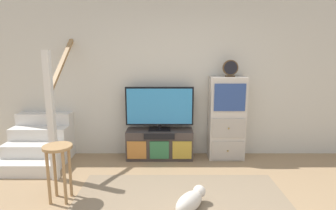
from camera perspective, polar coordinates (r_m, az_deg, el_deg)
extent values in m
cube|color=beige|center=(4.71, 1.70, 5.80)|extent=(6.40, 0.12, 2.70)
cube|color=#847056|center=(3.33, 2.71, -20.98)|extent=(2.60, 1.80, 0.01)
cube|color=#423833|center=(4.68, -1.97, -8.09)|extent=(1.11, 0.36, 0.49)
cube|color=#BC7533|center=(4.54, -6.76, -9.29)|extent=(0.31, 0.02, 0.29)
cube|color=#337042|center=(4.52, -2.04, -9.35)|extent=(0.31, 0.02, 0.29)
cube|color=#B79333|center=(4.52, 2.70, -9.33)|extent=(0.31, 0.02, 0.29)
cube|color=black|center=(4.44, -2.06, -6.58)|extent=(0.50, 0.02, 0.09)
cube|color=black|center=(4.63, -1.98, -5.00)|extent=(0.36, 0.22, 0.02)
cylinder|color=black|center=(4.62, -1.99, -4.50)|extent=(0.05, 0.05, 0.06)
cube|color=black|center=(4.54, -2.02, -0.23)|extent=(1.12, 0.05, 0.64)
cube|color=#338CCC|center=(4.51, -2.03, -0.30)|extent=(1.07, 0.01, 0.59)
cube|color=beige|center=(4.67, 11.82, -2.70)|extent=(0.58, 0.34, 1.38)
cube|color=#ADA497|center=(4.64, 12.04, -9.22)|extent=(0.53, 0.02, 0.32)
sphere|color=olive|center=(4.63, 12.09, -9.30)|extent=(0.03, 0.03, 0.03)
cube|color=#ADA497|center=(4.53, 12.23, -4.71)|extent=(0.53, 0.02, 0.32)
sphere|color=olive|center=(4.51, 12.28, -4.77)|extent=(0.03, 0.03, 0.03)
cube|color=#2D4784|center=(4.42, 12.49, 1.54)|extent=(0.49, 0.02, 0.43)
cube|color=#4C3823|center=(4.55, 12.51, 5.87)|extent=(0.15, 0.08, 0.02)
cylinder|color=brown|center=(4.54, 12.58, 7.58)|extent=(0.25, 0.04, 0.25)
cylinder|color=black|center=(4.51, 12.65, 7.56)|extent=(0.21, 0.01, 0.21)
cube|color=silver|center=(4.61, -27.79, -11.67)|extent=(0.90, 0.26, 0.19)
cube|color=silver|center=(4.80, -26.46, -9.50)|extent=(0.90, 0.26, 0.38)
cube|color=silver|center=(4.99, -25.25, -7.48)|extent=(0.90, 0.26, 0.57)
cube|color=silver|center=(5.19, -24.13, -5.61)|extent=(0.90, 0.26, 0.76)
cube|color=silver|center=(5.39, -23.11, -3.88)|extent=(0.90, 0.26, 0.95)
cube|color=silver|center=(4.06, -23.35, -2.36)|extent=(0.09, 0.09, 1.80)
cube|color=#9E7547|center=(4.57, -20.92, 9.34)|extent=(0.06, 1.33, 0.99)
cylinder|color=#A37A4C|center=(3.58, -23.82, -13.76)|extent=(0.04, 0.04, 0.66)
cylinder|color=#A37A4C|center=(3.51, -20.94, -14.03)|extent=(0.04, 0.04, 0.66)
cylinder|color=#A37A4C|center=(3.74, -22.67, -12.62)|extent=(0.04, 0.04, 0.66)
cylinder|color=#A37A4C|center=(3.67, -19.90, -12.85)|extent=(0.04, 0.04, 0.66)
cylinder|color=#A37A4C|center=(3.50, -22.23, -8.10)|extent=(0.34, 0.34, 0.03)
ellipsoid|color=beige|center=(3.27, 4.20, -19.51)|extent=(0.43, 0.47, 0.22)
sphere|color=beige|center=(3.41, 6.27, -17.40)|extent=(0.15, 0.15, 0.15)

